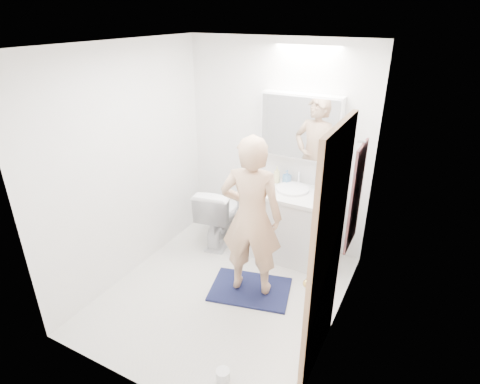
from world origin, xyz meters
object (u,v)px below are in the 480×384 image
Objects in this scene: soap_bottle_a at (277,175)px; toilet at (220,214)px; toothbrush_cup at (320,186)px; person at (251,218)px; vanity_cabinet at (289,225)px; soap_bottle_b at (287,177)px; toilet_paper_roll at (223,375)px; medicine_cabinet at (301,127)px.

toilet is at bearing -156.80° from soap_bottle_a.
person is at bearing -110.58° from toothbrush_cup.
toothbrush_cup is at bearing 1.13° from soap_bottle_a.
toothbrush_cup is (0.51, 0.01, -0.05)m from soap_bottle_a.
toothbrush_cup is at bearing 30.97° from vanity_cabinet.
toothbrush_cup is (0.40, -0.02, -0.03)m from soap_bottle_b.
toilet_paper_roll is at bearing -77.85° from soap_bottle_a.
toilet_paper_roll is (0.44, -2.03, -0.87)m from soap_bottle_a.
person is at bearing 127.42° from toilet.
medicine_cabinet is at bearing 94.40° from vanity_cabinet.
toothbrush_cup is 2.20m from toilet_paper_roll.
toilet is 0.94m from soap_bottle_b.
toothbrush_cup is at bearing 87.97° from toilet_paper_roll.
vanity_cabinet is 5.61× the size of soap_bottle_b.
soap_bottle_a reaches higher than soap_bottle_b.
toilet is 1.14m from person.
soap_bottle_b is 2.25m from toilet_paper_roll.
person is at bearing -94.52° from medicine_cabinet.
medicine_cabinet reaches higher than person.
medicine_cabinet reaches higher than toothbrush_cup.
toothbrush_cup reaches higher than toilet_paper_roll.
person is at bearing -96.83° from vanity_cabinet.
toilet is 4.71× the size of soap_bottle_b.
person is 14.61× the size of toothbrush_cup.
soap_bottle_b is at bearing -165.22° from medicine_cabinet.
medicine_cabinet is at bearing 169.97° from toothbrush_cup.
person is 1.03m from toothbrush_cup.
soap_bottle_b is at bearing 98.96° from toilet_paper_roll.
medicine_cabinet is (-0.02, 0.21, 1.11)m from vanity_cabinet.
vanity_cabinet is 8.10× the size of toothbrush_cup.
medicine_cabinet is 4.42× the size of soap_bottle_a.
toilet is (-0.84, -0.32, -1.12)m from medicine_cabinet.
toilet is at bearing -158.01° from soap_bottle_b.
toilet_paper_roll is at bearing -81.04° from soap_bottle_b.
soap_bottle_a is at bearing -165.02° from soap_bottle_b.
toothbrush_cup is (0.27, 0.16, 0.48)m from vanity_cabinet.
soap_bottle_a is 1.81× the size of toilet_paper_roll.
toilet is at bearing -55.94° from person.
person reaches higher than soap_bottle_b.
vanity_cabinet is 1.02× the size of medicine_cabinet.
soap_bottle_a is 0.51m from toothbrush_cup.
vanity_cabinet is at bearing -31.80° from soap_bottle_a.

